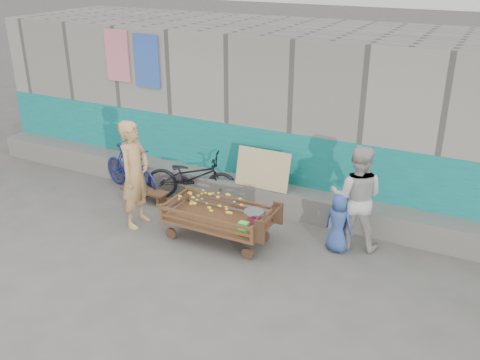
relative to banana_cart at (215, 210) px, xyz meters
The scene contains 9 objects.
ground 1.06m from the banana_cart, 94.87° to the right, with size 80.00×80.00×0.00m, color #52504A.
building_wall 3.28m from the banana_cart, 91.44° to the left, with size 12.00×3.50×3.00m.
banana_cart is the anchor object (origin of this frame).
bench 2.03m from the banana_cart, 160.77° to the left, with size 0.92×0.28×0.23m.
vendor_man 1.51m from the banana_cart, behind, with size 0.67×0.44×1.84m, color tan.
woman 2.22m from the banana_cart, 22.17° to the left, with size 0.82×0.64×1.69m, color #B8B9B2.
child 1.94m from the banana_cart, 17.23° to the left, with size 0.47×0.30×0.95m, color #2F4C90.
bicycle_dark 1.62m from the banana_cart, 135.34° to the left, with size 0.60×1.72×0.90m, color black.
bicycle_blue 2.60m from the banana_cart, 158.84° to the left, with size 0.42×1.50×0.90m, color navy.
Camera 1 is at (3.88, -5.69, 4.35)m, focal length 40.00 mm.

